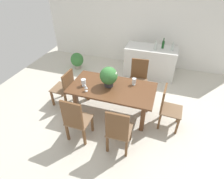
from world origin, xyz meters
TOP-DOWN VIEW (x-y plane):
  - ground_plane at (0.00, 0.00)m, footprint 7.04×7.04m
  - back_wall at (0.00, 2.60)m, footprint 6.40×0.10m
  - dining_table at (0.00, -0.23)m, footprint 1.86×0.97m
  - chair_far_right at (0.41, 0.72)m, footprint 0.50×0.45m
  - chair_foot_end at (1.20, -0.23)m, footprint 0.47×0.47m
  - chair_near_left at (-0.42, -1.20)m, footprint 0.45×0.46m
  - chair_head_end at (-1.20, -0.24)m, footprint 0.48×0.48m
  - chair_near_right at (0.42, -1.20)m, footprint 0.45×0.48m
  - flower_centerpiece at (-0.09, -0.20)m, footprint 0.38×0.38m
  - crystal_vase_left at (0.42, 0.01)m, footprint 0.09×0.09m
  - crystal_vase_center_near at (-0.62, -0.37)m, footprint 0.11×0.11m
  - wine_glass at (-0.48, -0.53)m, footprint 0.08×0.08m
  - kitchen_counter at (0.55, 1.81)m, footprint 1.49×0.68m
  - wine_bottle_dark at (0.85, 1.86)m, footprint 0.07×0.07m
  - wine_bottle_clear at (1.12, 1.77)m, footprint 0.06×0.06m
  - wine_bottle_tall at (0.67, 1.67)m, footprint 0.07×0.07m
  - potted_plant_floor at (-1.79, 1.51)m, footprint 0.42×0.42m

SIDE VIEW (x-z plane):
  - ground_plane at x=0.00m, z-range 0.00..0.00m
  - potted_plant_floor at x=-1.79m, z-range 0.02..0.57m
  - kitchen_counter at x=0.55m, z-range 0.00..0.92m
  - chair_head_end at x=-1.20m, z-range 0.05..0.98m
  - chair_foot_end at x=1.20m, z-range 0.05..1.01m
  - chair_far_right at x=0.41m, z-range 0.05..1.05m
  - chair_near_right at x=0.42m, z-range 0.04..1.08m
  - chair_near_left at x=-0.42m, z-range 0.04..1.09m
  - dining_table at x=0.00m, z-range 0.26..1.01m
  - crystal_vase_left at x=0.42m, z-range 0.76..0.93m
  - wine_glass at x=-0.48m, z-range 0.78..0.93m
  - crystal_vase_center_near at x=-0.62m, z-range 0.77..0.94m
  - flower_centerpiece at x=-0.09m, z-range 0.77..1.22m
  - wine_bottle_clear at x=1.12m, z-range 0.90..1.15m
  - wine_bottle_tall at x=0.67m, z-range 0.90..1.16m
  - wine_bottle_dark at x=0.85m, z-range 0.89..1.18m
  - back_wall at x=0.00m, z-range 0.00..2.60m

